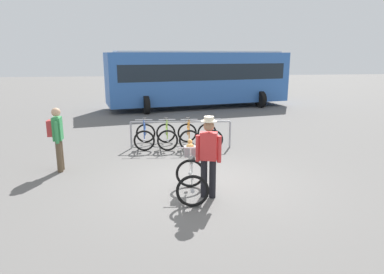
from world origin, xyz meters
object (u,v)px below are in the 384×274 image
at_px(racked_bike_lime, 167,135).
at_px(pedestrian_with_backpack, 57,135).
at_px(person_with_featured_bike, 208,154).
at_px(featured_bicycle, 191,173).
at_px(bus_distant, 199,76).
at_px(racked_bike_orange, 188,135).
at_px(racked_bike_black, 210,135).
at_px(racked_bike_blue, 145,136).

relative_size(racked_bike_lime, pedestrian_with_backpack, 0.68).
bearing_deg(person_with_featured_bike, pedestrian_with_backpack, 148.83).
height_order(featured_bicycle, bus_distant, bus_distant).
distance_m(racked_bike_orange, bus_distant, 8.58).
height_order(racked_bike_black, featured_bicycle, featured_bicycle).
bearing_deg(pedestrian_with_backpack, racked_bike_lime, 35.62).
bearing_deg(racked_bike_black, racked_bike_lime, 175.25).
height_order(racked_bike_blue, featured_bicycle, featured_bicycle).
bearing_deg(racked_bike_blue, racked_bike_orange, -4.75).
bearing_deg(racked_bike_lime, racked_bike_blue, 175.25).
bearing_deg(racked_bike_black, racked_bike_orange, 175.25).
bearing_deg(featured_bicycle, racked_bike_orange, 84.39).
relative_size(racked_bike_blue, bus_distant, 0.11).
bearing_deg(pedestrian_with_backpack, racked_bike_black, 24.42).
bearing_deg(racked_bike_lime, racked_bike_black, -4.75).
bearing_deg(racked_bike_blue, racked_bike_black, -4.75).
bearing_deg(featured_bicycle, racked_bike_lime, 94.52).
bearing_deg(person_with_featured_bike, bus_distant, 82.74).
xyz_separation_m(racked_bike_lime, pedestrian_with_backpack, (-2.86, -2.05, 0.57)).
distance_m(racked_bike_black, person_with_featured_bike, 4.16).
height_order(racked_bike_lime, pedestrian_with_backpack, pedestrian_with_backpack).
relative_size(racked_bike_lime, racked_bike_black, 1.01).
xyz_separation_m(featured_bicycle, pedestrian_with_backpack, (-3.17, 1.92, 0.45)).
relative_size(racked_bike_blue, pedestrian_with_backpack, 0.68).
height_order(racked_bike_blue, racked_bike_orange, same).
height_order(racked_bike_blue, pedestrian_with_backpack, pedestrian_with_backpack).
relative_size(racked_bike_black, featured_bicycle, 0.90).
bearing_deg(bus_distant, featured_bicycle, -98.92).
distance_m(person_with_featured_bike, bus_distant, 12.57).
xyz_separation_m(racked_bike_black, featured_bicycle, (-1.08, -3.85, 0.12)).
height_order(racked_bike_blue, racked_bike_lime, same).
bearing_deg(person_with_featured_bike, racked_bike_orange, 89.33).
bearing_deg(person_with_featured_bike, featured_bicycle, 149.04).
xyz_separation_m(racked_bike_blue, pedestrian_with_backpack, (-2.16, -2.10, 0.57)).
bearing_deg(racked_bike_black, pedestrian_with_backpack, -155.58).
bearing_deg(pedestrian_with_backpack, bus_distant, 63.75).
xyz_separation_m(racked_bike_orange, racked_bike_black, (0.70, -0.06, 0.00)).
xyz_separation_m(racked_bike_black, person_with_featured_bike, (-0.75, -4.05, 0.58)).
distance_m(racked_bike_black, featured_bicycle, 4.00).
relative_size(featured_bicycle, person_with_featured_bike, 0.71).
relative_size(racked_bike_orange, pedestrian_with_backpack, 0.68).
height_order(featured_bicycle, person_with_featured_bike, person_with_featured_bike).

